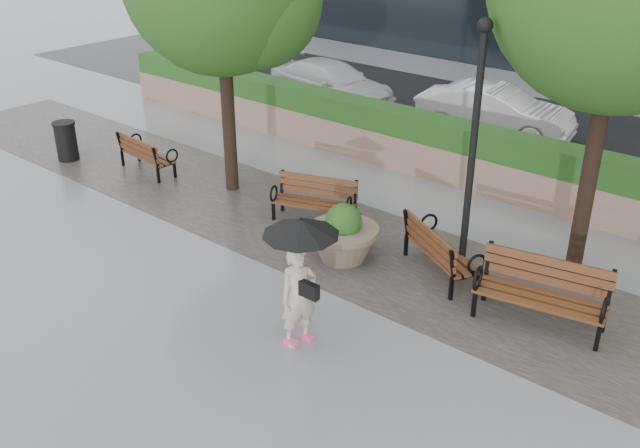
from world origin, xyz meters
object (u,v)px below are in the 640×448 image
Objects in this scene: bench_2 at (439,260)px; lamppost at (470,172)px; car_right at (494,111)px; car_left at (332,84)px; bench_3 at (539,307)px; planter_left at (343,238)px; bench_0 at (148,162)px; pedestrian at (300,270)px; trash_bin at (66,142)px; bench_1 at (314,209)px.

bench_2 is 1.71m from lamppost.
car_left is at bearing 85.37° from car_right.
bench_3 is 3.61m from planter_left.
car_right is (-4.74, 7.56, 0.36)m from bench_3.
pedestrian reaches higher than bench_0.
bench_0 is 0.37× the size of lamppost.
trash_bin is at bearing -177.33° from planter_left.
car_left is (1.94, 7.76, 0.17)m from trash_bin.
bench_0 is 9.67m from bench_3.
bench_2 is at bearing -173.24° from bench_0.
bench_1 is 0.43× the size of car_right.
trash_bin is 10.34m from lamppost.
bench_3 reaches higher than trash_bin.
bench_1 is 1.95× the size of trash_bin.
car_right is (-1.15, 7.84, 0.25)m from planter_left.
bench_3 is at bearing -22.92° from pedestrian.
trash_bin is (-2.13, -0.75, 0.20)m from bench_0.
car_right is (5.12, 0.47, 0.05)m from car_left.
bench_0 is 7.71m from bench_2.
car_right reaches higher than bench_1.
bench_2 is 2.01× the size of trash_bin.
lamppost is at bearing -125.41° from car_left.
bench_1 is 7.01m from car_right.
bench_0 is at bearing -175.23° from car_left.
bench_0 is 1.27× the size of planter_left.
bench_3 is 2.37m from lamppost.
pedestrian is at bearing -12.24° from trash_bin.
planter_left is 0.29× the size of lamppost.
bench_1 is 0.87× the size of pedestrian.
bench_0 is 8.97m from car_right.
bench_2 is (3.02, -0.22, 0.01)m from bench_1.
lamppost is (10.16, 1.19, 1.49)m from trash_bin.
lamppost is at bearing 22.42° from planter_left.
planter_left is at bearing 2.67° from trash_bin.
planter_left is 7.93m from car_right.
bench_1 is 3.75m from lamppost.
bench_3 is 0.51× the size of car_right.
car_left is at bearing 106.72° from bench_1.
trash_bin is (-8.21, -0.38, 0.03)m from planter_left.
bench_0 is 0.79× the size of bench_3.
bench_3 is at bearing 4.58° from planter_left.
car_right is at bearing 113.77° from lamppost.
pedestrian reaches higher than bench_2.
car_left is at bearing 75.94° from trash_bin.
bench_2 is at bearing -168.84° from car_right.
bench_1 is 5.02m from bench_3.
bench_0 is 0.90× the size of bench_2.
bench_2 reaches higher than bench_1.
planter_left is 8.22m from trash_bin.
bench_3 is at bearing -122.48° from car_left.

